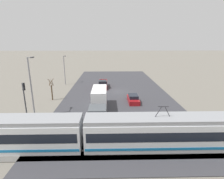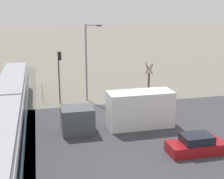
{
  "view_description": "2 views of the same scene",
  "coord_description": "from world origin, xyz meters",
  "px_view_note": "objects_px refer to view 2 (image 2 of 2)",
  "views": [
    {
      "loc": [
        1.97,
        37.42,
        11.02
      ],
      "look_at": [
        1.35,
        10.51,
        3.42
      ],
      "focal_mm": 28.0,
      "sensor_mm": 36.0,
      "label": 1
    },
    {
      "loc": [
        -21.95,
        18.4,
        10.63
      ],
      "look_at": [
        4.89,
        11.93,
        3.33
      ],
      "focal_mm": 50.0,
      "sensor_mm": 36.0,
      "label": 2
    }
  ],
  "objects_px": {
    "street_lamp_near_crossing": "(88,58)",
    "sedan_car_0": "(196,145)",
    "no_parking_sign": "(42,91)",
    "street_tree": "(149,82)",
    "traffic_light_pole": "(59,71)",
    "box_truck": "(125,112)",
    "light_rail_tram": "(8,115)"
  },
  "relations": [
    {
      "from": "traffic_light_pole",
      "to": "street_tree",
      "type": "bearing_deg",
      "value": -89.75
    },
    {
      "from": "light_rail_tram",
      "to": "no_parking_sign",
      "type": "bearing_deg",
      "value": -18.96
    },
    {
      "from": "light_rail_tram",
      "to": "sedan_car_0",
      "type": "distance_m",
      "value": 15.68
    },
    {
      "from": "sedan_car_0",
      "to": "no_parking_sign",
      "type": "relative_size",
      "value": 2.02
    },
    {
      "from": "box_truck",
      "to": "street_tree",
      "type": "bearing_deg",
      "value": -31.17
    },
    {
      "from": "street_lamp_near_crossing",
      "to": "sedan_car_0",
      "type": "bearing_deg",
      "value": -160.45
    },
    {
      "from": "sedan_car_0",
      "to": "traffic_light_pole",
      "type": "height_order",
      "value": "traffic_light_pole"
    },
    {
      "from": "light_rail_tram",
      "to": "no_parking_sign",
      "type": "distance_m",
      "value": 9.45
    },
    {
      "from": "sedan_car_0",
      "to": "light_rail_tram",
      "type": "bearing_deg",
      "value": 62.73
    },
    {
      "from": "street_lamp_near_crossing",
      "to": "no_parking_sign",
      "type": "distance_m",
      "value": 6.49
    },
    {
      "from": "box_truck",
      "to": "no_parking_sign",
      "type": "bearing_deg",
      "value": 35.06
    },
    {
      "from": "street_tree",
      "to": "street_lamp_near_crossing",
      "type": "bearing_deg",
      "value": 87.07
    },
    {
      "from": "traffic_light_pole",
      "to": "sedan_car_0",
      "type": "bearing_deg",
      "value": -149.81
    },
    {
      "from": "box_truck",
      "to": "street_lamp_near_crossing",
      "type": "bearing_deg",
      "value": 10.42
    },
    {
      "from": "traffic_light_pole",
      "to": "street_tree",
      "type": "height_order",
      "value": "traffic_light_pole"
    },
    {
      "from": "street_tree",
      "to": "street_lamp_near_crossing",
      "type": "distance_m",
      "value": 7.98
    },
    {
      "from": "no_parking_sign",
      "to": "traffic_light_pole",
      "type": "bearing_deg",
      "value": -113.98
    },
    {
      "from": "traffic_light_pole",
      "to": "street_lamp_near_crossing",
      "type": "distance_m",
      "value": 3.56
    },
    {
      "from": "no_parking_sign",
      "to": "street_tree",
      "type": "bearing_deg",
      "value": -93.81
    },
    {
      "from": "light_rail_tram",
      "to": "box_truck",
      "type": "relative_size",
      "value": 3.21
    },
    {
      "from": "traffic_light_pole",
      "to": "no_parking_sign",
      "type": "height_order",
      "value": "traffic_light_pole"
    },
    {
      "from": "box_truck",
      "to": "no_parking_sign",
      "type": "relative_size",
      "value": 4.65
    },
    {
      "from": "street_lamp_near_crossing",
      "to": "traffic_light_pole",
      "type": "bearing_deg",
      "value": 97.28
    },
    {
      "from": "box_truck",
      "to": "traffic_light_pole",
      "type": "bearing_deg",
      "value": 28.9
    },
    {
      "from": "box_truck",
      "to": "street_lamp_near_crossing",
      "type": "height_order",
      "value": "street_lamp_near_crossing"
    },
    {
      "from": "box_truck",
      "to": "traffic_light_pole",
      "type": "distance_m",
      "value": 10.69
    },
    {
      "from": "light_rail_tram",
      "to": "sedan_car_0",
      "type": "xyz_separation_m",
      "value": [
        -7.17,
        -13.9,
        -1.09
      ]
    },
    {
      "from": "light_rail_tram",
      "to": "no_parking_sign",
      "type": "xyz_separation_m",
      "value": [
        8.92,
        -3.07,
        -0.43
      ]
    },
    {
      "from": "traffic_light_pole",
      "to": "box_truck",
      "type": "bearing_deg",
      "value": -151.1
    },
    {
      "from": "traffic_light_pole",
      "to": "light_rail_tram",
      "type": "bearing_deg",
      "value": 147.81
    },
    {
      "from": "light_rail_tram",
      "to": "street_lamp_near_crossing",
      "type": "distance_m",
      "value": 12.34
    },
    {
      "from": "street_tree",
      "to": "street_lamp_near_crossing",
      "type": "xyz_separation_m",
      "value": [
        0.38,
        7.33,
        3.14
      ]
    }
  ]
}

